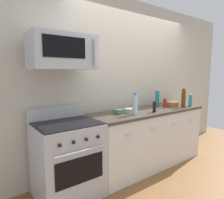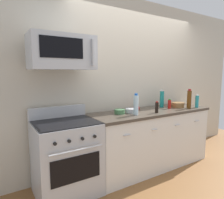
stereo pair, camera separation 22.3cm
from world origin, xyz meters
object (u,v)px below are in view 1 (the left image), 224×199
object	(u,v)px
bowl_green_glaze	(118,111)
bowl_red_small	(133,108)
bottle_dish_soap	(190,100)
bottle_wine_amber	(183,98)
bottle_sparkling_teal	(157,98)
bottle_hot_sauce_red	(165,103)
bowl_wooden_salad	(172,104)
bottle_water_clear	(135,104)
bottle_soy_sauce_dark	(154,107)
range_oven	(68,159)
microwave	(63,52)
bowl_steel_prep	(130,110)

from	to	relation	value
bowl_green_glaze	bowl_red_small	bearing A→B (deg)	19.15
bottle_dish_soap	bottle_wine_amber	size ratio (longest dim) A/B	0.69
bottle_wine_amber	bottle_sparkling_teal	bearing A→B (deg)	134.08
bottle_hot_sauce_red	bowl_wooden_salad	xyz separation A→B (m)	(0.21, 0.01, -0.03)
bottle_water_clear	bowl_green_glaze	size ratio (longest dim) A/B	2.02
bottle_dish_soap	bottle_hot_sauce_red	distance (m)	0.51
bottle_sparkling_teal	bottle_soy_sauce_dark	world-z (taller)	bottle_sparkling_teal
bowl_green_glaze	bottle_wine_amber	bearing A→B (deg)	-11.08
bowl_green_glaze	bottle_hot_sauce_red	bearing A→B (deg)	-5.09
range_oven	bottle_soy_sauce_dark	world-z (taller)	bottle_soy_sauce_dark
bottle_sparkling_teal	microwave	bearing A→B (deg)	-177.32
bottle_sparkling_teal	bottle_water_clear	xyz separation A→B (m)	(-0.78, -0.27, 0.00)
bottle_dish_soap	bottle_water_clear	bearing A→B (deg)	176.71
microwave	bottle_soy_sauce_dark	xyz separation A→B (m)	(1.34, -0.23, -0.75)
range_oven	bottle_wine_amber	distance (m)	2.17
bottle_hot_sauce_red	bowl_red_small	world-z (taller)	bottle_hot_sauce_red
bottle_hot_sauce_red	range_oven	bearing A→B (deg)	178.96
microwave	bowl_wooden_salad	world-z (taller)	microwave
range_oven	bowl_steel_prep	distance (m)	1.13
bowl_steel_prep	bottle_hot_sauce_red	bearing A→B (deg)	-4.14
bottle_water_clear	bottle_soy_sauce_dark	bearing A→B (deg)	-7.21
bottle_dish_soap	bottle_sparkling_teal	bearing A→B (deg)	145.42
bottle_soy_sauce_dark	bowl_wooden_salad	distance (m)	0.67
bottle_hot_sauce_red	bottle_dish_soap	bearing A→B (deg)	-20.57
bottle_water_clear	bowl_red_small	distance (m)	0.46
bottle_sparkling_teal	bowl_steel_prep	distance (m)	0.76
bottle_soy_sauce_dark	microwave	bearing A→B (deg)	170.33
bowl_green_glaze	bowl_steel_prep	bearing A→B (deg)	-8.81
bowl_green_glaze	range_oven	bearing A→B (deg)	-176.42
bowl_steel_prep	bowl_green_glaze	bearing A→B (deg)	171.19
range_oven	bottle_dish_soap	bearing A→B (deg)	-5.35
bottle_soy_sauce_dark	bowl_steel_prep	xyz separation A→B (m)	(-0.32, 0.21, -0.05)
bottle_hot_sauce_red	bottle_water_clear	bearing A→B (deg)	-172.43
bowl_wooden_salad	bottle_hot_sauce_red	bearing A→B (deg)	-178.31
bottle_dish_soap	bottle_hot_sauce_red	xyz separation A→B (m)	(-0.48, 0.18, -0.03)
bottle_soy_sauce_dark	bowl_wooden_salad	bearing A→B (deg)	13.64
bottle_water_clear	bottle_hot_sauce_red	bearing A→B (deg)	7.57
bottle_soy_sauce_dark	bottle_water_clear	world-z (taller)	bottle_water_clear
bottle_wine_amber	bowl_steel_prep	distance (m)	1.08
bottle_soy_sauce_dark	bowl_green_glaze	world-z (taller)	bottle_soy_sauce_dark
bottle_soy_sauce_dark	bottle_hot_sauce_red	world-z (taller)	bottle_soy_sauce_dark
bottle_sparkling_teal	bowl_wooden_salad	size ratio (longest dim) A/B	1.38
bottle_hot_sauce_red	bottle_wine_amber	size ratio (longest dim) A/B	0.49
range_oven	bottle_sparkling_teal	xyz separation A→B (m)	(1.76, 0.13, 0.60)
bottle_water_clear	bowl_green_glaze	xyz separation A→B (m)	(-0.15, 0.19, -0.11)
bottle_hot_sauce_red	bowl_green_glaze	world-z (taller)	bottle_hot_sauce_red
bottle_sparkling_teal	bottle_dish_soap	bearing A→B (deg)	-34.58
microwave	bowl_wooden_salad	distance (m)	2.14
bottle_soy_sauce_dark	bottle_hot_sauce_red	bearing A→B (deg)	19.08
range_oven	bottle_water_clear	size ratio (longest dim) A/B	3.49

